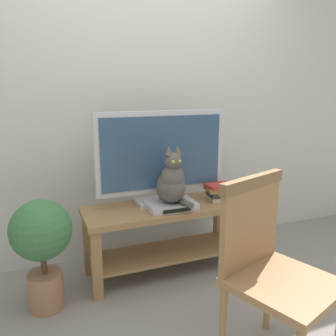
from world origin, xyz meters
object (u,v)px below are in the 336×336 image
Objects in this scene: cat at (172,182)px; wooden_chair at (269,260)px; tv_stand at (166,226)px; book_stack at (219,191)px; media_box at (171,205)px; tv at (162,155)px; potted_plant at (42,242)px.

wooden_chair is (0.15, -0.95, -0.18)m from cat.
tv_stand is at bearing 102.02° from cat.
cat is at bearing -171.86° from book_stack.
tv is at bearing 96.35° from media_box.
cat is at bearing -85.64° from media_box.
wooden_chair is at bearing -81.19° from cat.
wooden_chair reaches higher than book_stack.
tv_stand is at bearing -90.02° from tv.
potted_plant is at bearing -170.06° from tv_stand.
tv_stand is 0.51m from book_stack.
wooden_chair is 1.32× the size of potted_plant.
potted_plant is at bearing -165.20° from tv.
tv_stand is 0.38m from cat.
wooden_chair reaches higher than media_box.
tv_stand is at bearing 99.07° from wooden_chair.
cat is 0.58× the size of potted_plant.
tv is 1.03× the size of wooden_chair.
book_stack reaches higher than tv_stand.
tv_stand is 1.06m from wooden_chair.
wooden_chair is 4.28× the size of book_stack.
potted_plant is (-0.92, -0.08, -0.28)m from cat.
potted_plant reaches higher than tv_stand.
media_box is at bearing -83.65° from tv.
potted_plant is at bearing -174.20° from book_stack.
potted_plant is (-0.90, -0.16, 0.09)m from tv_stand.
cat reaches higher than book_stack.
media_box is 0.44m from book_stack.
book_stack is (0.44, 0.05, 0.05)m from media_box.
media_box is 0.97m from wooden_chair.
book_stack is 1.37m from potted_plant.
tv is at bearing 14.80° from potted_plant.
cat is at bearing 98.81° from wooden_chair.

